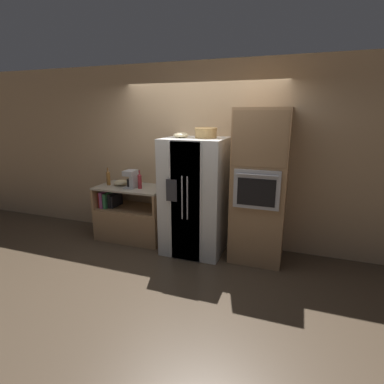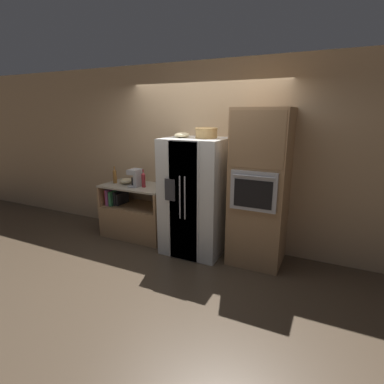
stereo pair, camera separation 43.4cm
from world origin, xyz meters
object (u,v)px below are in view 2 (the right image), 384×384
at_px(bottle_short, 115,176).
at_px(coffee_maker, 136,177).
at_px(bottle_tall, 143,180).
at_px(refrigerator, 195,196).
at_px(fruit_bowl, 182,135).
at_px(mixing_bowl, 127,181).
at_px(wall_oven, 260,188).
at_px(wicker_basket, 206,133).

distance_m(bottle_short, coffee_maker, 0.47).
distance_m(bottle_tall, coffee_maker, 0.14).
height_order(refrigerator, fruit_bowl, fruit_bowl).
distance_m(mixing_bowl, coffee_maker, 0.30).
xyz_separation_m(refrigerator, mixing_bowl, (-1.34, 0.10, 0.08)).
bearing_deg(bottle_tall, bottle_short, 177.13).
bearing_deg(wall_oven, bottle_tall, -178.48).
bearing_deg(refrigerator, coffee_maker, 179.73).
bearing_deg(coffee_maker, bottle_tall, 3.85).
distance_m(wicker_basket, bottle_tall, 1.33).
bearing_deg(wall_oven, refrigerator, -176.09).
height_order(wicker_basket, coffee_maker, wicker_basket).
height_order(wall_oven, mixing_bowl, wall_oven).
distance_m(bottle_short, mixing_bowl, 0.22).
xyz_separation_m(refrigerator, bottle_tall, (-0.93, 0.01, 0.16)).
xyz_separation_m(wall_oven, mixing_bowl, (-2.27, 0.03, -0.13)).
height_order(wicker_basket, bottle_tall, wicker_basket).
xyz_separation_m(refrigerator, coffee_maker, (-1.07, 0.01, 0.19)).
xyz_separation_m(wicker_basket, coffee_maker, (-1.22, -0.03, -0.74)).
relative_size(wall_oven, bottle_short, 7.26).
relative_size(wicker_basket, coffee_maker, 1.14).
bearing_deg(wicker_basket, refrigerator, -166.51).
bearing_deg(refrigerator, fruit_bowl, -173.78).
distance_m(wall_oven, mixing_bowl, 2.27).
distance_m(wall_oven, bottle_short, 2.47).
bearing_deg(bottle_tall, refrigerator, -0.89).
height_order(wall_oven, bottle_short, wall_oven).
relative_size(bottle_short, mixing_bowl, 1.32).
distance_m(refrigerator, wicker_basket, 0.95).
bearing_deg(fruit_bowl, coffee_maker, 178.17).
bearing_deg(bottle_tall, fruit_bowl, -2.91).
distance_m(fruit_bowl, bottle_tall, 1.03).
height_order(wicker_basket, bottle_short, wicker_basket).
distance_m(wall_oven, wicker_basket, 1.07).
relative_size(wall_oven, bottle_tall, 7.24).
bearing_deg(bottle_short, bottle_tall, -2.87).
relative_size(wall_oven, coffee_maker, 7.52).
height_order(wall_oven, wicker_basket, wall_oven).
bearing_deg(refrigerator, bottle_short, 178.33).
bearing_deg(coffee_maker, refrigerator, -0.27).
bearing_deg(mixing_bowl, wicker_basket, -2.42).
bearing_deg(coffee_maker, bottle_short, 175.16).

